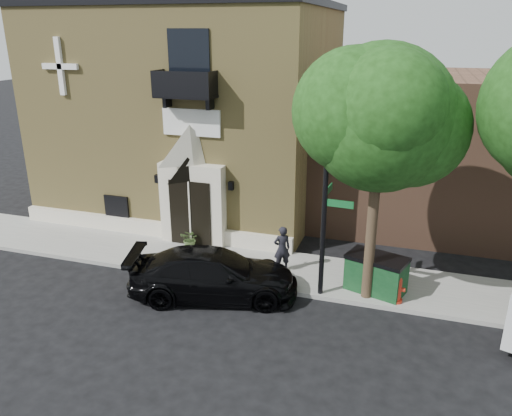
{
  "coord_description": "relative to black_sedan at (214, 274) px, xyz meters",
  "views": [
    {
      "loc": [
        6.91,
        -13.97,
        8.18
      ],
      "look_at": [
        1.82,
        2.0,
        2.15
      ],
      "focal_mm": 35.0,
      "sensor_mm": 36.0,
      "label": 1
    }
  ],
  "objects": [
    {
      "name": "dumpster",
      "position": [
        4.96,
        1.67,
        -0.02
      ],
      "size": [
        2.09,
        1.57,
        1.22
      ],
      "rotation": [
        0.0,
        0.0,
        -0.31
      ],
      "color": "#0E3518",
      "rests_on": "sidewalk"
    },
    {
      "name": "street_sign",
      "position": [
        3.32,
        0.98,
        2.4
      ],
      "size": [
        0.96,
        0.96,
        6.02
      ],
      "rotation": [
        0.0,
        0.0,
        -0.07
      ],
      "color": "black",
      "rests_on": "sidewalk"
    },
    {
      "name": "sidewalk",
      "position": [
        -0.27,
        2.26,
        -0.71
      ],
      "size": [
        42.0,
        3.0,
        0.15
      ],
      "primitive_type": "cube",
      "color": "gray",
      "rests_on": "ground"
    },
    {
      "name": "planter",
      "position": [
        -2.13,
        2.84,
        -0.23
      ],
      "size": [
        0.78,
        0.7,
        0.8
      ],
      "primitive_type": "imported",
      "rotation": [
        0.0,
        0.0,
        -0.11
      ],
      "color": "#4D6834",
      "rests_on": "sidewalk"
    },
    {
      "name": "black_sedan",
      "position": [
        0.0,
        0.0,
        0.0
      ],
      "size": [
        5.77,
        3.54,
        1.56
      ],
      "primitive_type": "imported",
      "rotation": [
        0.0,
        0.0,
        1.84
      ],
      "color": "black",
      "rests_on": "ground"
    },
    {
      "name": "street_tree_left",
      "position": [
        4.75,
        1.11,
        5.08
      ],
      "size": [
        4.97,
        4.38,
        7.77
      ],
      "color": "#38281C",
      "rests_on": "sidewalk"
    },
    {
      "name": "pedestrian_near",
      "position": [
        1.69,
        2.15,
        0.2
      ],
      "size": [
        0.72,
        0.65,
        1.66
      ],
      "primitive_type": "imported",
      "rotation": [
        0.0,
        0.0,
        3.68
      ],
      "color": "black",
      "rests_on": "sidewalk"
    },
    {
      "name": "fire_hydrant",
      "position": [
        5.64,
        1.14,
        -0.2
      ],
      "size": [
        0.5,
        0.4,
        0.88
      ],
      "color": "red",
      "rests_on": "sidewalk"
    },
    {
      "name": "ground",
      "position": [
        -1.27,
        0.76,
        -0.78
      ],
      "size": [
        120.0,
        120.0,
        0.0
      ],
      "primitive_type": "plane",
      "color": "black",
      "rests_on": "ground"
    },
    {
      "name": "church",
      "position": [
        -4.26,
        8.71,
        3.85
      ],
      "size": [
        12.2,
        11.01,
        9.3
      ],
      "color": "#A6904E",
      "rests_on": "ground"
    }
  ]
}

